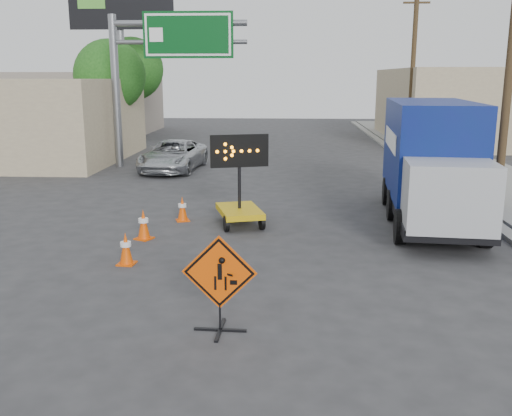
# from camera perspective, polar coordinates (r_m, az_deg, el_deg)

# --- Properties ---
(ground) EXTENTS (100.00, 100.00, 0.00)m
(ground) POSITION_cam_1_polar(r_m,az_deg,el_deg) (9.12, -6.16, -13.82)
(ground) COLOR #2D2D30
(ground) RESTS_ON ground
(curb_right) EXTENTS (0.40, 60.00, 0.12)m
(curb_right) POSITION_cam_1_polar(r_m,az_deg,el_deg) (24.08, 17.23, 2.74)
(curb_right) COLOR gray
(curb_right) RESTS_ON ground
(sidewalk_right) EXTENTS (4.00, 60.00, 0.15)m
(sidewalk_right) POSITION_cam_1_polar(r_m,az_deg,el_deg) (24.73, 22.41, 2.63)
(sidewalk_right) COLOR gray
(sidewalk_right) RESTS_ON ground
(storefront_left_far) EXTENTS (12.00, 10.00, 4.40)m
(storefront_left_far) POSITION_cam_1_polar(r_m,az_deg,el_deg) (45.16, -18.24, 9.94)
(storefront_left_far) COLOR gray
(storefront_left_far) RESTS_ON ground
(building_right_far) EXTENTS (10.00, 14.00, 4.60)m
(building_right_far) POSITION_cam_1_polar(r_m,az_deg,el_deg) (39.78, 20.59, 9.59)
(building_right_far) COLOR tan
(building_right_far) RESTS_ON ground
(highway_gantry) EXTENTS (6.18, 0.38, 6.90)m
(highway_gantry) POSITION_cam_1_polar(r_m,az_deg,el_deg) (26.65, -9.65, 14.90)
(highway_gantry) COLOR slate
(highway_gantry) RESTS_ON ground
(billboard) EXTENTS (6.10, 0.54, 9.85)m
(billboard) POSITION_cam_1_polar(r_m,az_deg,el_deg) (35.42, -13.31, 17.93)
(billboard) COLOR slate
(billboard) RESTS_ON ground
(utility_pole_near) EXTENTS (1.80, 0.26, 9.00)m
(utility_pole_near) POSITION_cam_1_polar(r_m,az_deg,el_deg) (19.19, 24.13, 13.64)
(utility_pole_near) COLOR #422F1C
(utility_pole_near) RESTS_ON ground
(utility_pole_far) EXTENTS (1.80, 0.26, 9.00)m
(utility_pole_far) POSITION_cam_1_polar(r_m,az_deg,el_deg) (32.69, 15.42, 13.56)
(utility_pole_far) COLOR #422F1C
(utility_pole_far) RESTS_ON ground
(tree_left_near) EXTENTS (3.71, 3.71, 6.03)m
(tree_left_near) POSITION_cam_1_polar(r_m,az_deg,el_deg) (31.47, -14.41, 12.71)
(tree_left_near) COLOR #422F1C
(tree_left_near) RESTS_ON ground
(tree_left_far) EXTENTS (4.10, 4.10, 6.66)m
(tree_left_far) POSITION_cam_1_polar(r_m,az_deg,el_deg) (39.43, -12.30, 13.43)
(tree_left_far) COLOR #422F1C
(tree_left_far) RESTS_ON ground
(construction_sign) EXTENTS (1.24, 0.88, 1.64)m
(construction_sign) POSITION_cam_1_polar(r_m,az_deg,el_deg) (9.33, -3.67, -7.34)
(construction_sign) COLOR black
(construction_sign) RESTS_ON ground
(arrow_board) EXTENTS (1.58, 2.03, 2.57)m
(arrow_board) POSITION_cam_1_polar(r_m,az_deg,el_deg) (16.04, -1.66, 0.32)
(arrow_board) COLOR #C49D0A
(arrow_board) RESTS_ON ground
(pickup_truck) EXTENTS (2.64, 5.00, 1.34)m
(pickup_truck) POSITION_cam_1_polar(r_m,az_deg,el_deg) (25.78, -8.28, 5.21)
(pickup_truck) COLOR silver
(pickup_truck) RESTS_ON ground
(box_truck) EXTENTS (2.80, 7.36, 3.42)m
(box_truck) POSITION_cam_1_polar(r_m,az_deg,el_deg) (17.00, 17.06, 3.78)
(box_truck) COLOR black
(box_truck) RESTS_ON ground
(cone_a) EXTENTS (0.41, 0.41, 0.74)m
(cone_a) POSITION_cam_1_polar(r_m,az_deg,el_deg) (13.06, -12.88, -3.96)
(cone_a) COLOR #DF4904
(cone_a) RESTS_ON ground
(cone_b) EXTENTS (0.53, 0.53, 0.79)m
(cone_b) POSITION_cam_1_polar(r_m,az_deg,el_deg) (14.97, -11.18, -1.61)
(cone_b) COLOR #DF4904
(cone_b) RESTS_ON ground
(cone_c) EXTENTS (0.47, 0.47, 0.72)m
(cone_c) POSITION_cam_1_polar(r_m,az_deg,el_deg) (16.69, -7.37, -0.07)
(cone_c) COLOR #DF4904
(cone_c) RESTS_ON ground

